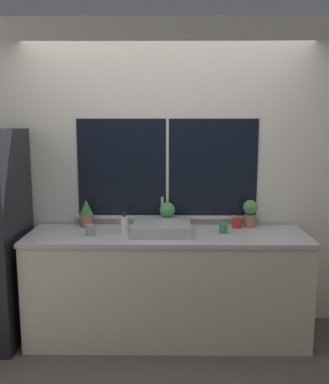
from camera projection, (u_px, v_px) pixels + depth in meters
name	position (u px, v px, depth m)	size (l,w,h in m)	color
ground_plane	(167.00, 356.00, 3.37)	(14.00, 14.00, 0.00)	#4C4742
wall_back	(167.00, 175.00, 3.83)	(8.00, 0.09, 2.70)	silver
counter	(167.00, 286.00, 3.60)	(2.32, 0.65, 0.91)	beige
sink	(162.00, 228.00, 3.54)	(0.47, 0.47, 0.26)	#ADADB2
potted_plant_left	(86.00, 213.00, 3.75)	(0.12, 0.12, 0.24)	#9E6B4C
potted_plant_center	(168.00, 214.00, 3.75)	(0.14, 0.14, 0.22)	#9E6B4C
potted_plant_right	(250.00, 212.00, 3.74)	(0.13, 0.13, 0.24)	#9E6B4C
soap_bottle	(124.00, 224.00, 3.58)	(0.06, 0.06, 0.17)	white
mug_red	(237.00, 223.00, 3.72)	(0.08, 0.08, 0.09)	#B72D28
mug_green	(223.00, 228.00, 3.54)	(0.07, 0.07, 0.08)	#38844C
mug_grey	(90.00, 230.00, 3.47)	(0.08, 0.08, 0.09)	gray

